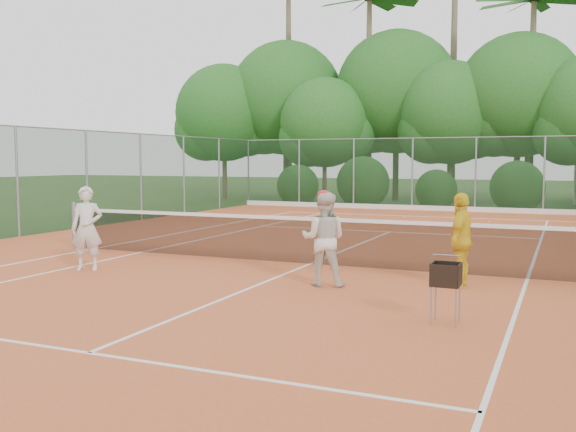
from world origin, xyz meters
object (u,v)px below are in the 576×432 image
Objects in this scene: player_center_grp at (324,239)px; ball_hopper at (446,276)px; player_yellow at (461,240)px; player_white at (87,228)px.

ball_hopper is (2.30, -1.75, -0.17)m from player_center_grp.
player_center_grp is at bearing -61.19° from player_yellow.
ball_hopper is (6.95, -1.37, -0.17)m from player_white.
ball_hopper is at bearing -37.27° from player_center_grp.
ball_hopper is (0.20, -2.58, -0.16)m from player_yellow.
player_yellow is 1.98× the size of ball_hopper.
ball_hopper is at bearing -37.00° from player_white.
player_white is 6.85m from player_yellow.
player_white is at bearing -72.52° from player_yellow.
player_center_grp reaches higher than player_yellow.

